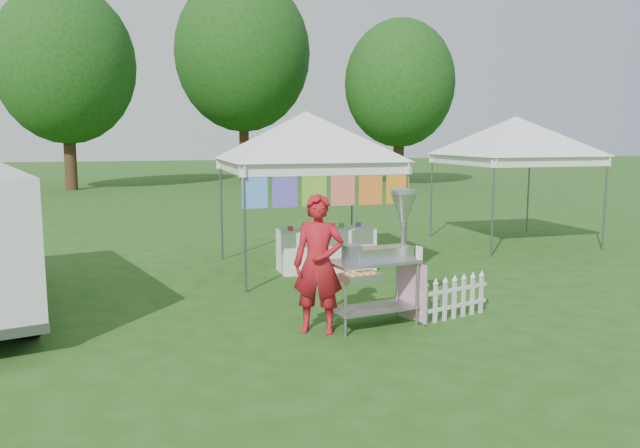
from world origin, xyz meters
name	(u,v)px	position (x,y,z in m)	size (l,w,h in m)	color
ground	(373,321)	(0.00, 0.00, 0.00)	(120.00, 120.00, 0.00)	#214915
canopy_main	(306,112)	(0.00, 3.49, 2.99)	(4.24, 4.24, 3.45)	#59595E
canopy_right	(516,117)	(5.50, 5.00, 2.99)	(4.24, 4.24, 3.45)	#59595E
tree_left	(65,65)	(-6.00, 24.00, 5.83)	(6.40, 6.40, 9.53)	#332012
tree_mid	(243,54)	(3.00, 28.00, 7.14)	(7.60, 7.60, 11.52)	#332012
tree_right	(400,84)	(10.00, 22.00, 5.18)	(5.60, 5.60, 8.42)	#332012
donut_cart	(386,247)	(0.09, -0.21, 1.07)	(1.33, 1.08, 1.83)	gray
vendor	(319,264)	(-0.86, -0.26, 0.90)	(0.66, 0.43, 1.81)	maroon
picket_fence	(454,299)	(1.12, -0.24, 0.29)	(1.21, 0.39, 0.56)	silver
display_table	(326,250)	(0.35, 3.34, 0.40)	(1.80, 0.70, 0.79)	white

